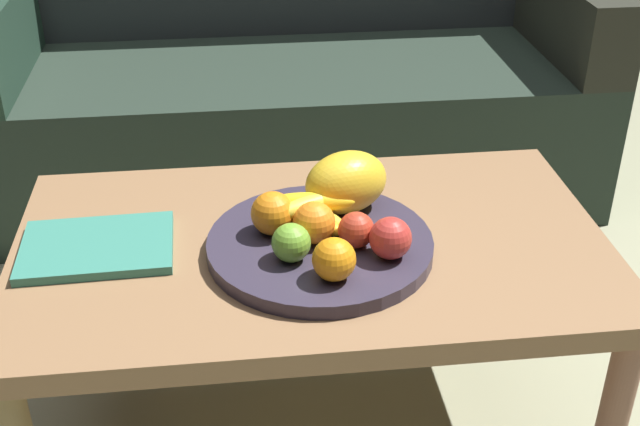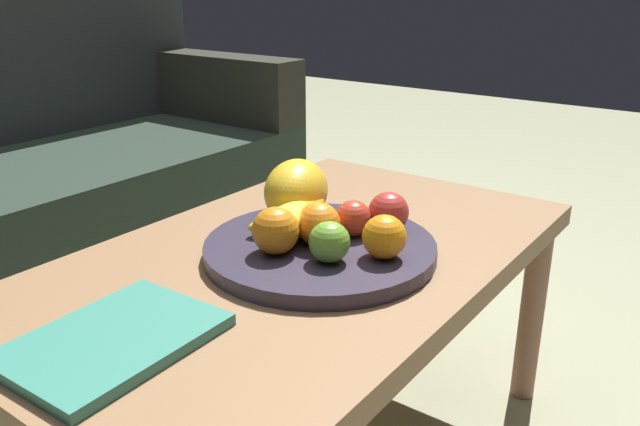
% 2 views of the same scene
% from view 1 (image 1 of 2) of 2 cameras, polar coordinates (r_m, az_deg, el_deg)
% --- Properties ---
extents(coffee_table, '(1.01, 0.60, 0.44)m').
position_cam_1_polar(coffee_table, '(1.44, -0.58, -3.60)').
color(coffee_table, olive).
rests_on(coffee_table, ground_plane).
extents(couch, '(1.70, 0.70, 0.90)m').
position_cam_1_polar(couch, '(2.44, -2.01, 8.92)').
color(couch, '#233127').
rests_on(couch, ground_plane).
extents(fruit_bowl, '(0.38, 0.38, 0.03)m').
position_cam_1_polar(fruit_bowl, '(1.38, 0.00, -2.24)').
color(fruit_bowl, '#342E3E').
rests_on(fruit_bowl, coffee_table).
extents(melon_large_front, '(0.18, 0.16, 0.11)m').
position_cam_1_polar(melon_large_front, '(1.43, 1.82, 2.14)').
color(melon_large_front, yellow).
rests_on(melon_large_front, fruit_bowl).
extents(orange_front, '(0.07, 0.07, 0.07)m').
position_cam_1_polar(orange_front, '(1.35, -0.21, -0.66)').
color(orange_front, orange).
rests_on(orange_front, fruit_bowl).
extents(orange_left, '(0.07, 0.07, 0.07)m').
position_cam_1_polar(orange_left, '(1.37, -3.27, -0.03)').
color(orange_left, orange).
rests_on(orange_left, fruit_bowl).
extents(orange_right, '(0.07, 0.07, 0.07)m').
position_cam_1_polar(orange_right, '(1.26, 0.98, -3.22)').
color(orange_right, orange).
rests_on(orange_right, fruit_bowl).
extents(apple_front, '(0.06, 0.06, 0.06)m').
position_cam_1_polar(apple_front, '(1.34, 2.51, -1.17)').
color(apple_front, '#B63722').
rests_on(apple_front, fruit_bowl).
extents(apple_left, '(0.06, 0.06, 0.06)m').
position_cam_1_polar(apple_left, '(1.30, -2.00, -2.07)').
color(apple_left, '#6EAA32').
rests_on(apple_left, fruit_bowl).
extents(apple_right, '(0.07, 0.07, 0.07)m').
position_cam_1_polar(apple_right, '(1.31, 4.88, -1.74)').
color(apple_right, '#BE332C').
rests_on(apple_right, fruit_bowl).
extents(banana_bunch, '(0.16, 0.14, 0.06)m').
position_cam_1_polar(banana_bunch, '(1.39, -0.58, 0.25)').
color(banana_bunch, yellow).
rests_on(banana_bunch, fruit_bowl).
extents(magazine, '(0.25, 0.19, 0.02)m').
position_cam_1_polar(magazine, '(1.43, -15.12, -2.28)').
color(magazine, '#36826F').
rests_on(magazine, coffee_table).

